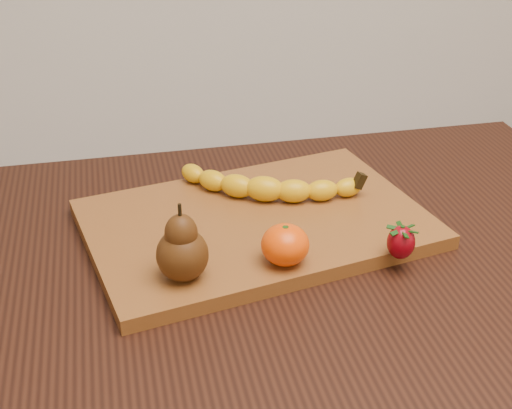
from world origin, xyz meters
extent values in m
cube|color=black|center=(0.00, 0.00, 0.74)|extent=(1.00, 0.70, 0.04)
cylinder|color=black|center=(-0.45, 0.30, 0.36)|extent=(0.05, 0.05, 0.72)
cylinder|color=black|center=(0.45, 0.30, 0.36)|extent=(0.05, 0.05, 0.72)
cube|color=brown|center=(-0.03, 0.07, 0.77)|extent=(0.50, 0.38, 0.02)
ellipsoid|color=#FC4902|center=(-0.02, -0.05, 0.81)|extent=(0.07, 0.07, 0.05)
camera|label=1|loc=(-0.21, -0.75, 1.26)|focal=50.00mm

